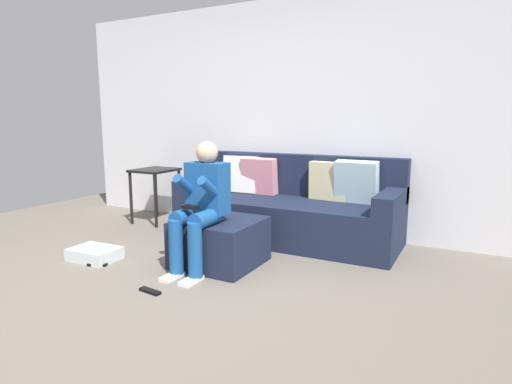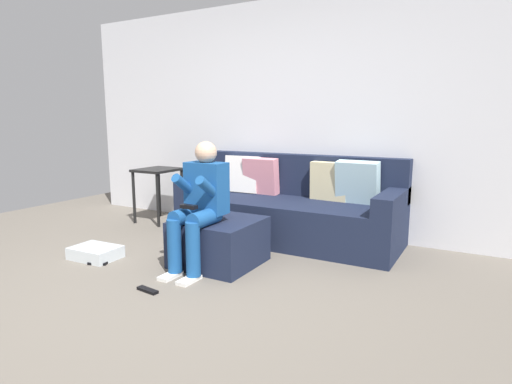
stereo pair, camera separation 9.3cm
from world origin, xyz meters
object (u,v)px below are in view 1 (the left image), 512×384
couch_sectional (289,209)px  side_table (155,179)px  remote_near_ottoman (150,291)px  remote_under_side_table (101,246)px  remote_by_storage_bin (97,264)px  storage_bin (95,254)px  ottoman (220,242)px  person_seated (201,202)px

couch_sectional → side_table: (-1.77, -0.07, 0.22)m
remote_near_ottoman → remote_under_side_table: bearing=159.4°
remote_by_storage_bin → remote_under_side_table: same height
remote_by_storage_bin → remote_under_side_table: 0.57m
couch_sectional → remote_under_side_table: couch_sectional is taller
side_table → remote_under_side_table: 1.24m
side_table → storage_bin: bearing=-71.1°
remote_near_ottoman → remote_under_side_table: 1.37m
couch_sectional → remote_under_side_table: (-1.54, -1.17, -0.31)m
storage_bin → remote_near_ottoman: size_ratio=2.24×
storage_bin → side_table: (-0.48, 1.40, 0.49)m
storage_bin → remote_by_storage_bin: bearing=-35.8°
storage_bin → remote_near_ottoman: 1.02m
side_table → remote_near_ottoman: bearing=-50.4°
couch_sectional → ottoman: bearing=-101.5°
storage_bin → remote_near_ottoman: (0.96, -0.34, -0.04)m
couch_sectional → person_seated: person_seated is taller
ottoman → remote_under_side_table: ottoman is taller
person_seated → remote_near_ottoman: bearing=-95.5°
ottoman → remote_by_storage_bin: size_ratio=4.10×
ottoman → side_table: bearing=148.3°
remote_under_side_table → side_table: bearing=103.6°
ottoman → storage_bin: size_ratio=1.59×
ottoman → remote_near_ottoman: (-0.12, -0.78, -0.19)m
person_seated → remote_by_storage_bin: person_seated is taller
remote_near_ottoman → remote_by_storage_bin: same height
remote_near_ottoman → remote_by_storage_bin: bearing=171.1°
side_table → remote_by_storage_bin: 1.72m
side_table → remote_near_ottoman: side_table is taller
couch_sectional → remote_near_ottoman: couch_sectional is taller
side_table → remote_by_storage_bin: bearing=-67.3°
couch_sectional → remote_near_ottoman: (-0.33, -1.81, -0.31)m
couch_sectional → storage_bin: size_ratio=5.42×
ottoman → side_table: (-1.56, 0.96, 0.34)m
person_seated → remote_near_ottoman: person_seated is taller
ottoman → side_table: 1.86m
person_seated → remote_under_side_table: (-1.27, 0.05, -0.58)m
remote_by_storage_bin → couch_sectional: bearing=31.8°
ottoman → person_seated: size_ratio=0.63×
person_seated → remote_near_ottoman: size_ratio=5.71×
remote_near_ottoman → remote_by_storage_bin: 0.84m
remote_under_side_table → ottoman: bearing=7.8°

